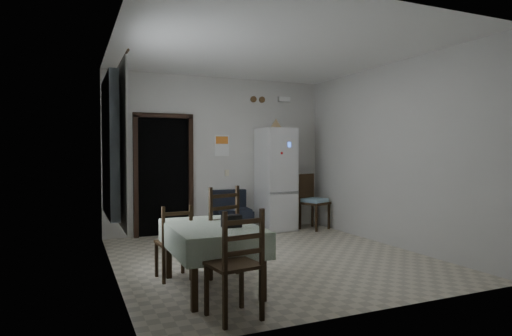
{
  "coord_description": "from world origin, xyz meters",
  "views": [
    {
      "loc": [
        -2.57,
        -5.42,
        1.48
      ],
      "look_at": [
        0.0,
        0.5,
        1.25
      ],
      "focal_mm": 30.0,
      "sensor_mm": 36.0,
      "label": 1
    }
  ],
  "objects": [
    {
      "name": "black_bag",
      "position": [
        -1.03,
        -1.23,
        0.76
      ],
      "size": [
        0.2,
        0.12,
        0.13
      ],
      "primitive_type": "cube",
      "rotation": [
        0.0,
        0.0,
        -0.03
      ],
      "color": "black",
      "rests_on": "dining_table"
    },
    {
      "name": "vent_left",
      "position": [
        0.7,
        2.23,
        2.52
      ],
      "size": [
        0.12,
        0.03,
        0.12
      ],
      "primitive_type": "cylinder",
      "rotation": [
        1.57,
        0.0,
        0.0
      ],
      "color": "brown",
      "rests_on": "ground"
    },
    {
      "name": "dining_chair_far_left",
      "position": [
        -1.48,
        -0.46,
        0.44
      ],
      "size": [
        0.4,
        0.4,
        0.88
      ],
      "primitive_type": null,
      "rotation": [
        0.0,
        0.0,
        3.21
      ],
      "color": "black",
      "rests_on": "ground"
    },
    {
      "name": "dining_chair_near_head",
      "position": [
        -1.25,
        -1.88,
        0.5
      ],
      "size": [
        0.48,
        0.48,
        0.99
      ],
      "primitive_type": null,
      "rotation": [
        0.0,
        0.0,
        3.28
      ],
      "color": "black",
      "rests_on": "ground"
    },
    {
      "name": "corner_chair",
      "position": [
        1.75,
        1.69,
        0.53
      ],
      "size": [
        0.6,
        0.6,
        1.07
      ],
      "primitive_type": null,
      "rotation": [
        0.0,
        0.0,
        0.38
      ],
      "color": "black",
      "rests_on": "ground"
    },
    {
      "name": "wall_left",
      "position": [
        -2.1,
        0.0,
        1.45
      ],
      "size": [
        0.02,
        4.5,
        2.9
      ],
      "primitive_type": null,
      "color": "beige",
      "rests_on": "ground"
    },
    {
      "name": "ground",
      "position": [
        0.0,
        0.0,
        0.0
      ],
      "size": [
        4.5,
        4.5,
        0.0
      ],
      "primitive_type": "plane",
      "color": "beige",
      "rests_on": "ground"
    },
    {
      "name": "curtain_rod",
      "position": [
        -2.03,
        -0.2,
        2.5
      ],
      "size": [
        0.02,
        1.6,
        0.02
      ],
      "primitive_type": "cylinder",
      "rotation": [
        1.57,
        0.0,
        0.0
      ],
      "color": "black",
      "rests_on": "ground"
    },
    {
      "name": "doorway",
      "position": [
        -1.05,
        2.45,
        1.06
      ],
      "size": [
        1.06,
        0.52,
        2.22
      ],
      "color": "black",
      "rests_on": "ground"
    },
    {
      "name": "ceiling",
      "position": [
        0.0,
        0.0,
        2.9
      ],
      "size": [
        4.2,
        4.5,
        0.02
      ],
      "primitive_type": null,
      "color": "white",
      "rests_on": "ground"
    },
    {
      "name": "curtain",
      "position": [
        -2.04,
        -0.2,
        1.55
      ],
      "size": [
        0.02,
        1.45,
        1.85
      ],
      "primitive_type": "cube",
      "color": "silver",
      "rests_on": "ground"
    },
    {
      "name": "wall_back",
      "position": [
        0.0,
        2.25,
        1.45
      ],
      "size": [
        4.2,
        0.02,
        2.9
      ],
      "primitive_type": null,
      "color": "beige",
      "rests_on": "ground"
    },
    {
      "name": "emergency_light",
      "position": [
        1.35,
        2.21,
        2.55
      ],
      "size": [
        0.25,
        0.07,
        0.09
      ],
      "primitive_type": "cube",
      "color": "white",
      "rests_on": "ground"
    },
    {
      "name": "vent_right",
      "position": [
        0.88,
        2.23,
        2.52
      ],
      "size": [
        0.12,
        0.03,
        0.12
      ],
      "primitive_type": "cylinder",
      "rotation": [
        1.57,
        0.0,
        0.0
      ],
      "color": "brown",
      "rests_on": "ground"
    },
    {
      "name": "calendar",
      "position": [
        0.05,
        2.24,
        1.62
      ],
      "size": [
        0.28,
        0.02,
        0.4
      ],
      "primitive_type": "cube",
      "color": "white",
      "rests_on": "ground"
    },
    {
      "name": "wall_front",
      "position": [
        0.0,
        -2.25,
        1.45
      ],
      "size": [
        4.2,
        0.02,
        2.9
      ],
      "primitive_type": null,
      "color": "beige",
      "rests_on": "ground"
    },
    {
      "name": "dining_table",
      "position": [
        -1.18,
        -1.01,
        0.35
      ],
      "size": [
        0.89,
        1.35,
        0.7
      ],
      "primitive_type": null,
      "rotation": [
        0.0,
        0.0,
        -0.0
      ],
      "color": "#97A68E",
      "rests_on": "ground"
    },
    {
      "name": "window_recess",
      "position": [
        -2.15,
        -0.2,
        1.55
      ],
      "size": [
        0.1,
        1.2,
        1.6
      ],
      "primitive_type": "cube",
      "color": "silver",
      "rests_on": "ground"
    },
    {
      "name": "dining_chair_far_right",
      "position": [
        -0.97,
        -0.46,
        0.54
      ],
      "size": [
        0.58,
        0.58,
        1.08
      ],
      "primitive_type": null,
      "rotation": [
        0.0,
        0.0,
        3.46
      ],
      "color": "black",
      "rests_on": "ground"
    },
    {
      "name": "tan_cone",
      "position": [
        1.01,
        1.88,
        2.04
      ],
      "size": [
        0.25,
        0.25,
        0.18
      ],
      "primitive_type": "cone",
      "rotation": [
        0.0,
        0.0,
        -0.12
      ],
      "color": "tan",
      "rests_on": "fridge"
    },
    {
      "name": "calendar_image",
      "position": [
        0.05,
        2.23,
        1.72
      ],
      "size": [
        0.24,
        0.01,
        0.14
      ],
      "primitive_type": "cube",
      "color": "orange",
      "rests_on": "ground"
    },
    {
      "name": "wall_right",
      "position": [
        2.1,
        0.0,
        1.45
      ],
      "size": [
        0.02,
        4.5,
        2.9
      ],
      "primitive_type": null,
      "color": "beige",
      "rests_on": "ground"
    },
    {
      "name": "light_switch",
      "position": [
        0.15,
        2.24,
        1.1
      ],
      "size": [
        0.08,
        0.02,
        0.12
      ],
      "primitive_type": "cube",
      "color": "beige",
      "rests_on": "ground"
    },
    {
      "name": "navy_seat",
      "position": [
        0.16,
        1.93,
        0.39
      ],
      "size": [
        0.71,
        0.7,
        0.78
      ],
      "primitive_type": null,
      "rotation": [
        0.0,
        0.0,
        -0.11
      ],
      "color": "black",
      "rests_on": "ground"
    },
    {
      "name": "fridge",
      "position": [
        1.04,
        1.93,
        0.97
      ],
      "size": [
        0.66,
        0.66,
        1.95
      ],
      "primitive_type": null,
      "rotation": [
        0.0,
        0.0,
        0.05
      ],
      "color": "silver",
      "rests_on": "ground"
    }
  ]
}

